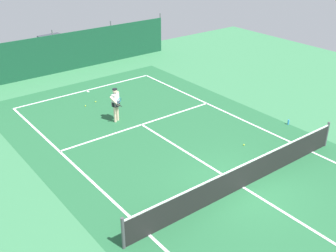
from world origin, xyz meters
name	(u,v)px	position (x,y,z in m)	size (l,w,h in m)	color
ground_plane	(243,187)	(0.00, 0.00, 0.00)	(36.00, 36.00, 0.00)	#387A4C
court_surface	(243,187)	(0.00, 0.00, 0.00)	(11.02, 26.60, 0.01)	#236038
tennis_net	(244,175)	(0.00, 0.00, 0.51)	(10.12, 0.10, 1.10)	black
back_fence	(53,61)	(0.00, 16.22, 0.67)	(16.30, 0.98, 2.70)	#14472D
tennis_player	(116,102)	(-0.71, 7.46, 0.96)	(0.57, 0.83, 1.64)	beige
tennis_ball_near_player	(244,145)	(2.30, 2.10, 0.03)	(0.07, 0.07, 0.07)	#CCDB33
tennis_ball_midcourt	(96,102)	(-0.40, 10.10, 0.03)	(0.07, 0.07, 0.07)	#CCDB33
tennis_ball_by_sideline	(85,106)	(-1.08, 9.93, 0.03)	(0.07, 0.07, 0.07)	#CCDB33
parked_car	(56,49)	(0.99, 18.03, 0.84)	(2.28, 4.33, 1.68)	silver
water_bottle	(288,122)	(5.45, 2.23, 0.12)	(0.08, 0.08, 0.24)	#338CD8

